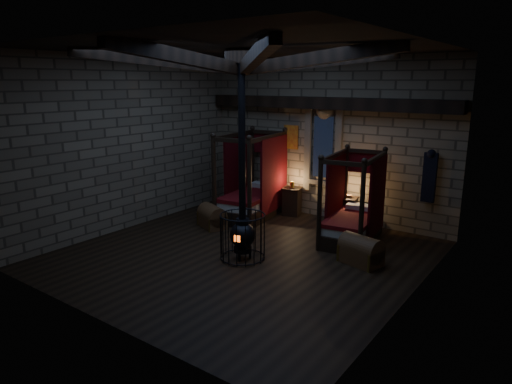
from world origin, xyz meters
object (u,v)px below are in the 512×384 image
Objects in this scene: bed_left at (253,196)px; bed_right at (353,219)px; trunk_right at (361,251)px; stove at (243,231)px; trunk_left at (212,217)px.

bed_left reaches higher than bed_right.
stove is (-2.09, -1.19, 0.33)m from trunk_right.
bed_right is at bearing 135.05° from trunk_right.
bed_left is 1.12× the size of bed_right.
bed_left is 2.50× the size of trunk_right.
bed_right is 2.23× the size of trunk_right.
bed_right is 2.76m from stove.
bed_left is 3.03m from bed_right.
trunk_right is 0.23× the size of stove.
trunk_right is 2.43m from stove.
stove is at bearing -8.55° from trunk_left.
bed_left is 0.56× the size of stove.
bed_right is at bearing 43.80° from trunk_left.
trunk_left is (-3.27, -1.17, -0.24)m from bed_right.
trunk_right is at bearing 17.78° from stove.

